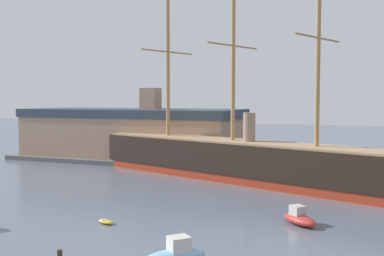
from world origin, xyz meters
name	(u,v)px	position (x,y,z in m)	size (l,w,h in m)	color
tall_ship	(233,159)	(2.83, 47.97, 3.08)	(56.51, 24.35, 28.30)	maroon
motorboat_foreground_right	(175,255)	(9.76, 11.98, 0.71)	(4.72, 4.93, 2.03)	#7FB2D6
dinghy_near_centre	(106,222)	(-0.94, 19.53, 0.22)	(2.01, 1.30, 0.44)	gold
motorboat_mid_right	(299,218)	(16.22, 26.30, 0.63)	(4.31, 4.20, 1.78)	#B22D28
dinghy_alongside_stern	(365,200)	(21.60, 38.95, 0.27)	(1.27, 2.34, 0.53)	gray
motorboat_far_left	(104,158)	(-25.64, 57.50, 0.64)	(3.50, 4.69, 1.82)	orange
dockside_warehouse_left	(132,134)	(-22.23, 62.37, 4.92)	(46.34, 19.19, 13.97)	#565659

